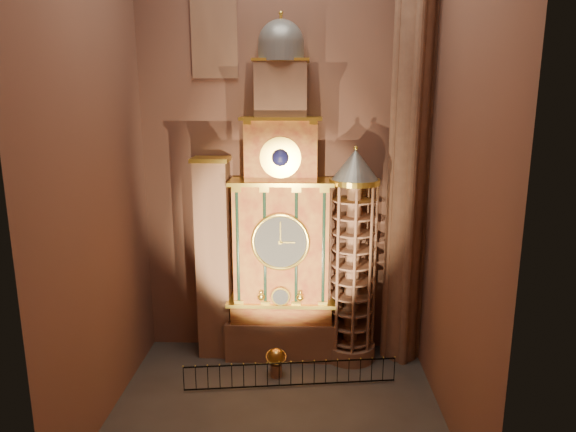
{
  "coord_description": "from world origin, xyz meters",
  "views": [
    {
      "loc": [
        1.21,
        -19.45,
        12.92
      ],
      "look_at": [
        0.39,
        3.0,
        7.8
      ],
      "focal_mm": 32.0,
      "sensor_mm": 36.0,
      "label": 1
    }
  ],
  "objects_px": {
    "celestial_globe": "(276,360)",
    "iron_railing": "(291,374)",
    "portrait_tower": "(214,258)",
    "astronomical_clock": "(281,229)",
    "stair_turret": "(352,259)"
  },
  "relations": [
    {
      "from": "astronomical_clock",
      "to": "celestial_globe",
      "type": "distance_m",
      "value": 6.25
    },
    {
      "from": "stair_turret",
      "to": "astronomical_clock",
      "type": "bearing_deg",
      "value": 175.7
    },
    {
      "from": "portrait_tower",
      "to": "stair_turret",
      "type": "height_order",
      "value": "stair_turret"
    },
    {
      "from": "astronomical_clock",
      "to": "stair_turret",
      "type": "bearing_deg",
      "value": -4.3
    },
    {
      "from": "stair_turret",
      "to": "celestial_globe",
      "type": "bearing_deg",
      "value": -151.51
    },
    {
      "from": "celestial_globe",
      "to": "iron_railing",
      "type": "relative_size",
      "value": 0.15
    },
    {
      "from": "stair_turret",
      "to": "iron_railing",
      "type": "xyz_separation_m",
      "value": [
        -2.93,
        -2.91,
        -4.63
      ]
    },
    {
      "from": "portrait_tower",
      "to": "celestial_globe",
      "type": "xyz_separation_m",
      "value": [
        3.24,
        -2.27,
        -4.3
      ]
    },
    {
      "from": "celestial_globe",
      "to": "portrait_tower",
      "type": "bearing_deg",
      "value": 144.96
    },
    {
      "from": "iron_railing",
      "to": "portrait_tower",
      "type": "bearing_deg",
      "value": 141.21
    },
    {
      "from": "astronomical_clock",
      "to": "portrait_tower",
      "type": "height_order",
      "value": "astronomical_clock"
    },
    {
      "from": "stair_turret",
      "to": "iron_railing",
      "type": "height_order",
      "value": "stair_turret"
    },
    {
      "from": "portrait_tower",
      "to": "celestial_globe",
      "type": "bearing_deg",
      "value": -35.04
    },
    {
      "from": "iron_railing",
      "to": "celestial_globe",
      "type": "bearing_deg",
      "value": 128.49
    },
    {
      "from": "portrait_tower",
      "to": "astronomical_clock",
      "type": "bearing_deg",
      "value": -0.29
    }
  ]
}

